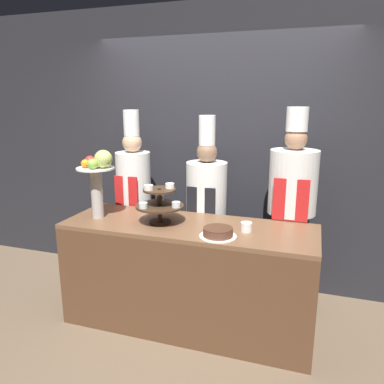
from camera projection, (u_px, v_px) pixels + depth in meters
name	position (u px, v px, depth m)	size (l,w,h in m)	color
ground_plane	(174.00, 346.00, 2.95)	(14.00, 14.00, 0.00)	brown
wall_back	(217.00, 149.00, 3.78)	(10.00, 0.06, 2.80)	#232328
buffet_counter	(188.00, 275.00, 3.16)	(2.06, 0.69, 0.90)	brown
tiered_stand	(160.00, 202.00, 3.05)	(0.40, 0.40, 0.33)	#3D2819
fruit_pedestal	(98.00, 174.00, 3.14)	(0.32, 0.32, 0.59)	#B2ADA8
cake_round	(218.00, 232.00, 2.77)	(0.28, 0.28, 0.07)	white
cup_white	(246.00, 227.00, 2.89)	(0.09, 0.09, 0.07)	white
chef_left	(134.00, 194.00, 3.76)	(0.34, 0.34, 1.80)	#38332D
chef_center_left	(206.00, 205.00, 3.54)	(0.38, 0.38, 1.76)	#28282D
chef_center_right	(292.00, 203.00, 3.28)	(0.42, 0.42, 1.83)	#28282D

